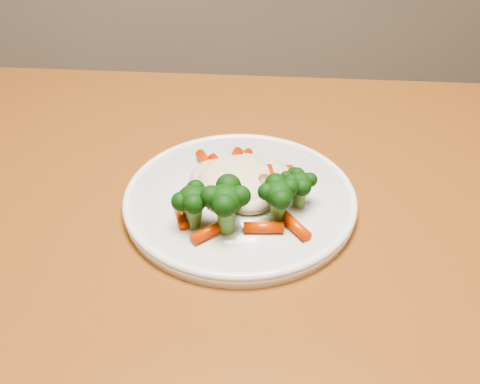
{
  "coord_description": "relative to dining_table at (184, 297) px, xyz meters",
  "views": [
    {
      "loc": [
        0.09,
        -0.55,
        1.17
      ],
      "look_at": [
        0.14,
        -0.02,
        0.77
      ],
      "focal_mm": 45.0,
      "sensor_mm": 36.0,
      "label": 1
    }
  ],
  "objects": [
    {
      "name": "meal",
      "position": [
        0.07,
        0.02,
        0.14
      ],
      "size": [
        0.16,
        0.17,
        0.05
      ],
      "color": "beige",
      "rests_on": "plate"
    },
    {
      "name": "dining_table",
      "position": [
        0.0,
        0.0,
        0.0
      ],
      "size": [
        1.23,
        0.92,
        0.75
      ],
      "rotation": [
        0.0,
        0.0,
        -0.17
      ],
      "color": "brown",
      "rests_on": "ground"
    },
    {
      "name": "plate",
      "position": [
        0.07,
        0.03,
        0.11
      ],
      "size": [
        0.26,
        0.26,
        0.01
      ],
      "primitive_type": "cylinder",
      "color": "white",
      "rests_on": "dining_table"
    }
  ]
}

